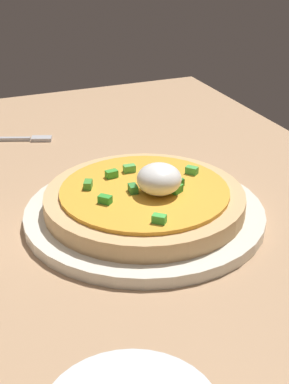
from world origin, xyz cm
name	(u,v)px	position (x,y,z in cm)	size (l,w,h in cm)	color
dining_table	(107,245)	(0.00, 0.00, 1.33)	(99.25, 69.13, 2.66)	tan
plate	(144,214)	(1.36, -4.77, 3.28)	(25.32, 25.32, 1.24)	silver
pizza	(145,198)	(1.28, -4.84, 5.20)	(21.02, 21.02, 5.47)	tan
fork	(18,139)	(29.01, 3.06, 2.91)	(4.97, 10.65, 0.50)	#B7B7BC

